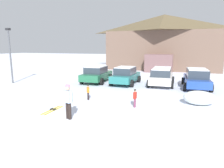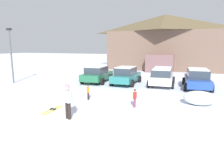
{
  "view_description": "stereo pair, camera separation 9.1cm",
  "coord_description": "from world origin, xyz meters",
  "px_view_note": "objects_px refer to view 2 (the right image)",
  "views": [
    {
      "loc": [
        5.09,
        -6.02,
        3.43
      ],
      "look_at": [
        0.73,
        5.39,
        1.13
      ],
      "focal_mm": 32.0,
      "sensor_mm": 36.0,
      "label": 1
    },
    {
      "loc": [
        5.17,
        -5.99,
        3.43
      ],
      "look_at": [
        0.73,
        5.39,
        1.13
      ],
      "focal_mm": 32.0,
      "sensor_mm": 36.0,
      "label": 2
    }
  ],
  "objects_px": {
    "ski_lodge": "(164,42)",
    "skier_child_in_orange_jacket": "(88,91)",
    "skier_adult_in_blue_parka": "(68,100)",
    "skier_child_in_red_jacket": "(135,97)",
    "plowed_snow_pile": "(199,98)",
    "pair_of_skis": "(53,110)",
    "parked_teal_hatchback": "(126,75)",
    "lamp_post": "(11,52)",
    "parked_blue_hatchback": "(197,78)",
    "parked_white_suv": "(162,76)",
    "parked_green_coupe": "(97,74)"
  },
  "relations": [
    {
      "from": "parked_green_coupe",
      "to": "pair_of_skis",
      "type": "xyz_separation_m",
      "value": [
        1.5,
        -8.85,
        -0.78
      ]
    },
    {
      "from": "skier_child_in_red_jacket",
      "to": "parked_teal_hatchback",
      "type": "bearing_deg",
      "value": 111.3
    },
    {
      "from": "skier_child_in_red_jacket",
      "to": "plowed_snow_pile",
      "type": "distance_m",
      "value": 3.96
    },
    {
      "from": "parked_teal_hatchback",
      "to": "skier_child_in_orange_jacket",
      "type": "distance_m",
      "value": 6.23
    },
    {
      "from": "parked_teal_hatchback",
      "to": "lamp_post",
      "type": "height_order",
      "value": "lamp_post"
    },
    {
      "from": "parked_green_coupe",
      "to": "skier_adult_in_blue_parka",
      "type": "relative_size",
      "value": 2.7
    },
    {
      "from": "parked_teal_hatchback",
      "to": "parked_white_suv",
      "type": "xyz_separation_m",
      "value": [
        3.17,
        0.6,
        0.04
      ]
    },
    {
      "from": "skier_adult_in_blue_parka",
      "to": "skier_child_in_orange_jacket",
      "type": "bearing_deg",
      "value": 102.5
    },
    {
      "from": "skier_child_in_orange_jacket",
      "to": "pair_of_skis",
      "type": "relative_size",
      "value": 0.59
    },
    {
      "from": "parked_green_coupe",
      "to": "plowed_snow_pile",
      "type": "distance_m",
      "value": 10.22
    },
    {
      "from": "ski_lodge",
      "to": "skier_adult_in_blue_parka",
      "type": "height_order",
      "value": "ski_lodge"
    },
    {
      "from": "parked_teal_hatchback",
      "to": "lamp_post",
      "type": "distance_m",
      "value": 10.96
    },
    {
      "from": "lamp_post",
      "to": "skier_child_in_red_jacket",
      "type": "bearing_deg",
      "value": -14.8
    },
    {
      "from": "parked_white_suv",
      "to": "skier_adult_in_blue_parka",
      "type": "height_order",
      "value": "skier_adult_in_blue_parka"
    },
    {
      "from": "skier_adult_in_blue_parka",
      "to": "lamp_post",
      "type": "distance_m",
      "value": 12.3
    },
    {
      "from": "pair_of_skis",
      "to": "plowed_snow_pile",
      "type": "height_order",
      "value": "plowed_snow_pile"
    },
    {
      "from": "parked_green_coupe",
      "to": "parked_white_suv",
      "type": "relative_size",
      "value": 1.0
    },
    {
      "from": "parked_white_suv",
      "to": "ski_lodge",
      "type": "bearing_deg",
      "value": 96.72
    },
    {
      "from": "pair_of_skis",
      "to": "plowed_snow_pile",
      "type": "distance_m",
      "value": 8.56
    },
    {
      "from": "skier_child_in_orange_jacket",
      "to": "skier_child_in_red_jacket",
      "type": "bearing_deg",
      "value": -9.05
    },
    {
      "from": "parked_blue_hatchback",
      "to": "skier_adult_in_blue_parka",
      "type": "relative_size",
      "value": 2.88
    },
    {
      "from": "parked_green_coupe",
      "to": "skier_child_in_orange_jacket",
      "type": "xyz_separation_m",
      "value": [
        2.29,
        -6.18,
        -0.24
      ]
    },
    {
      "from": "skier_adult_in_blue_parka",
      "to": "lamp_post",
      "type": "bearing_deg",
      "value": 148.49
    },
    {
      "from": "plowed_snow_pile",
      "to": "skier_adult_in_blue_parka",
      "type": "bearing_deg",
      "value": -140.69
    },
    {
      "from": "ski_lodge",
      "to": "lamp_post",
      "type": "relative_size",
      "value": 3.3
    },
    {
      "from": "skier_child_in_red_jacket",
      "to": "pair_of_skis",
      "type": "bearing_deg",
      "value": -152.16
    },
    {
      "from": "skier_child_in_red_jacket",
      "to": "plowed_snow_pile",
      "type": "bearing_deg",
      "value": 29.08
    },
    {
      "from": "parked_green_coupe",
      "to": "plowed_snow_pile",
      "type": "xyz_separation_m",
      "value": [
        9.02,
        -4.78,
        -0.39
      ]
    },
    {
      "from": "parked_teal_hatchback",
      "to": "skier_child_in_red_jacket",
      "type": "xyz_separation_m",
      "value": [
        2.62,
        -6.72,
        -0.22
      ]
    },
    {
      "from": "ski_lodge",
      "to": "skier_child_in_orange_jacket",
      "type": "xyz_separation_m",
      "value": [
        -2.12,
        -21.25,
        -3.62
      ]
    },
    {
      "from": "ski_lodge",
      "to": "skier_adult_in_blue_parka",
      "type": "relative_size",
      "value": 10.05
    },
    {
      "from": "parked_white_suv",
      "to": "skier_adult_in_blue_parka",
      "type": "xyz_separation_m",
      "value": [
        -3.05,
        -10.27,
        0.09
      ]
    },
    {
      "from": "parked_green_coupe",
      "to": "lamp_post",
      "type": "height_order",
      "value": "lamp_post"
    },
    {
      "from": "parked_white_suv",
      "to": "skier_child_in_red_jacket",
      "type": "distance_m",
      "value": 7.34
    },
    {
      "from": "parked_green_coupe",
      "to": "skier_child_in_red_jacket",
      "type": "relative_size",
      "value": 4.3
    },
    {
      "from": "ski_lodge",
      "to": "plowed_snow_pile",
      "type": "distance_m",
      "value": 20.71
    },
    {
      "from": "parked_green_coupe",
      "to": "parked_blue_hatchback",
      "type": "distance_m",
      "value": 9.0
    },
    {
      "from": "parked_green_coupe",
      "to": "parked_blue_hatchback",
      "type": "height_order",
      "value": "parked_blue_hatchback"
    },
    {
      "from": "lamp_post",
      "to": "skier_child_in_orange_jacket",
      "type": "bearing_deg",
      "value": -16.7
    },
    {
      "from": "parked_teal_hatchback",
      "to": "parked_white_suv",
      "type": "bearing_deg",
      "value": 10.75
    },
    {
      "from": "ski_lodge",
      "to": "skier_child_in_orange_jacket",
      "type": "bearing_deg",
      "value": -95.69
    },
    {
      "from": "skier_child_in_red_jacket",
      "to": "skier_adult_in_blue_parka",
      "type": "distance_m",
      "value": 3.88
    },
    {
      "from": "parked_green_coupe",
      "to": "plowed_snow_pile",
      "type": "bearing_deg",
      "value": -27.91
    },
    {
      "from": "parked_green_coupe",
      "to": "ski_lodge",
      "type": "bearing_deg",
      "value": 73.68
    },
    {
      "from": "ski_lodge",
      "to": "plowed_snow_pile",
      "type": "xyz_separation_m",
      "value": [
        4.61,
        -19.84,
        -3.76
      ]
    },
    {
      "from": "ski_lodge",
      "to": "parked_green_coupe",
      "type": "distance_m",
      "value": 16.05
    },
    {
      "from": "parked_white_suv",
      "to": "pair_of_skis",
      "type": "height_order",
      "value": "parked_white_suv"
    },
    {
      "from": "parked_blue_hatchback",
      "to": "pair_of_skis",
      "type": "relative_size",
      "value": 2.89
    },
    {
      "from": "parked_green_coupe",
      "to": "lamp_post",
      "type": "xyz_separation_m",
      "value": [
        -7.29,
        -3.31,
        2.08
      ]
    },
    {
      "from": "skier_child_in_red_jacket",
      "to": "skier_child_in_orange_jacket",
      "type": "xyz_separation_m",
      "value": [
        -3.27,
        0.52,
        -0.03
      ]
    }
  ]
}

